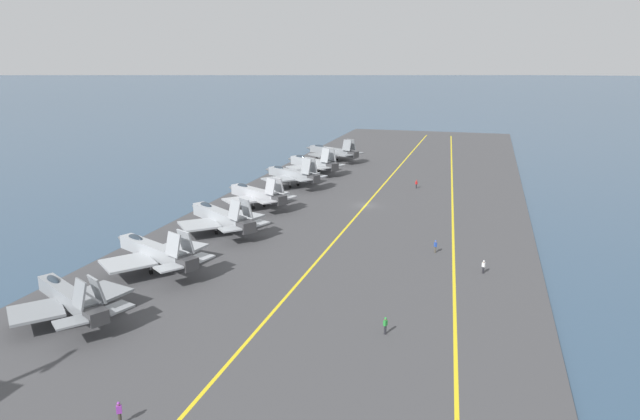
# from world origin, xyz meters

# --- Properties ---
(ground_plane) EXTENTS (2000.00, 2000.00, 0.00)m
(ground_plane) POSITION_xyz_m (0.00, 0.00, 0.00)
(ground_plane) COLOR #334C66
(carrier_deck) EXTENTS (229.38, 55.67, 0.40)m
(carrier_deck) POSITION_xyz_m (0.00, 0.00, 0.20)
(carrier_deck) COLOR #424244
(carrier_deck) RESTS_ON ground
(deck_stripe_foul_line) EXTENTS (206.00, 14.33, 0.01)m
(deck_stripe_foul_line) POSITION_xyz_m (0.00, -15.31, 0.40)
(deck_stripe_foul_line) COLOR yellow
(deck_stripe_foul_line) RESTS_ON carrier_deck
(deck_stripe_centerline) EXTENTS (206.45, 0.36, 0.01)m
(deck_stripe_centerline) POSITION_xyz_m (0.00, 0.00, 0.40)
(deck_stripe_centerline) COLOR yellow
(deck_stripe_centerline) RESTS_ON carrier_deck
(parked_jet_nearest) EXTENTS (12.19, 14.88, 5.74)m
(parked_jet_nearest) POSITION_xyz_m (-53.92, 19.01, 2.72)
(parked_jet_nearest) COLOR gray
(parked_jet_nearest) RESTS_ON carrier_deck
(parked_jet_second) EXTENTS (13.67, 16.27, 6.11)m
(parked_jet_second) POSITION_xyz_m (-39.43, 18.36, 2.91)
(parked_jet_second) COLOR #9EA3A8
(parked_jet_second) RESTS_ON carrier_deck
(parked_jet_third) EXTENTS (13.88, 16.50, 6.15)m
(parked_jet_third) POSITION_xyz_m (-21.96, 17.96, 2.74)
(parked_jet_third) COLOR #9EA3A8
(parked_jet_third) RESTS_ON carrier_deck
(parked_jet_fourth) EXTENTS (12.59, 15.05, 6.00)m
(parked_jet_fourth) POSITION_xyz_m (-6.75, 18.45, 2.82)
(parked_jet_fourth) COLOR #A8AAAF
(parked_jet_fourth) RESTS_ON carrier_deck
(parked_jet_fifth) EXTENTS (13.30, 15.22, 6.57)m
(parked_jet_fifth) POSITION_xyz_m (11.02, 17.90, 3.02)
(parked_jet_fifth) COLOR #93999E
(parked_jet_fifth) RESTS_ON carrier_deck
(parked_jet_sixth) EXTENTS (12.99, 15.70, 6.46)m
(parked_jet_sixth) POSITION_xyz_m (25.91, 18.14, 2.82)
(parked_jet_sixth) COLOR #9EA3A8
(parked_jet_sixth) RESTS_ON carrier_deck
(parked_jet_seventh) EXTENTS (13.13, 17.14, 6.11)m
(parked_jet_seventh) POSITION_xyz_m (43.10, 18.06, 2.96)
(parked_jet_seventh) COLOR gray
(parked_jet_seventh) RESTS_ON carrier_deck
(crew_green_vest) EXTENTS (0.45, 0.40, 1.74)m
(crew_green_vest) POSITION_xyz_m (-48.33, -12.03, 1.36)
(crew_green_vest) COLOR #232328
(crew_green_vest) RESTS_ON carrier_deck
(crew_blue_vest) EXTENTS (0.46, 0.44, 1.78)m
(crew_blue_vest) POSITION_xyz_m (-22.92, -14.42, 1.38)
(crew_blue_vest) COLOR #4C473D
(crew_blue_vest) RESTS_ON carrier_deck
(crew_white_vest) EXTENTS (0.41, 0.46, 1.69)m
(crew_white_vest) POSITION_xyz_m (-29.09, -20.77, 1.33)
(crew_white_vest) COLOR #232328
(crew_white_vest) RESTS_ON carrier_deck
(crew_red_vest) EXTENTS (0.44, 0.46, 1.73)m
(crew_red_vest) POSITION_xyz_m (16.68, -7.01, 1.35)
(crew_red_vest) COLOR #232328
(crew_red_vest) RESTS_ON carrier_deck
(crew_purple_vest) EXTENTS (0.43, 0.46, 1.84)m
(crew_purple_vest) POSITION_xyz_m (-67.46, 3.77, 1.41)
(crew_purple_vest) COLOR #383328
(crew_purple_vest) RESTS_ON carrier_deck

